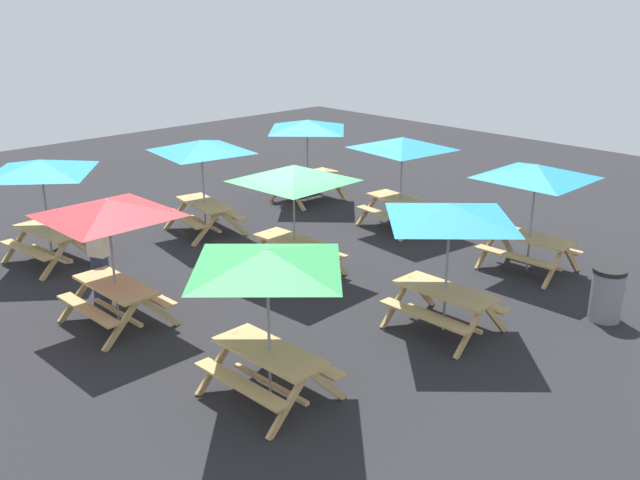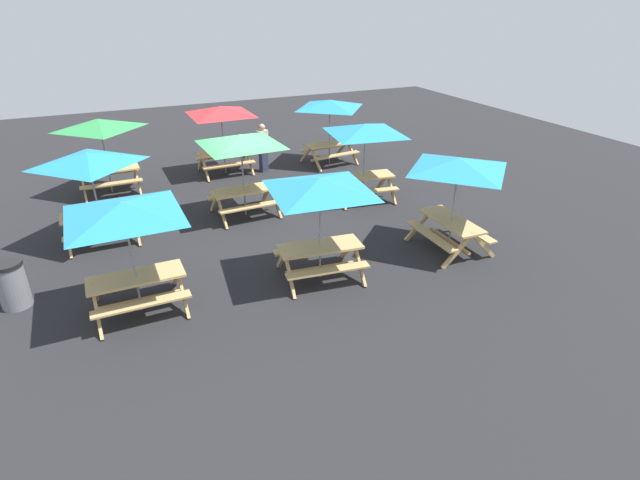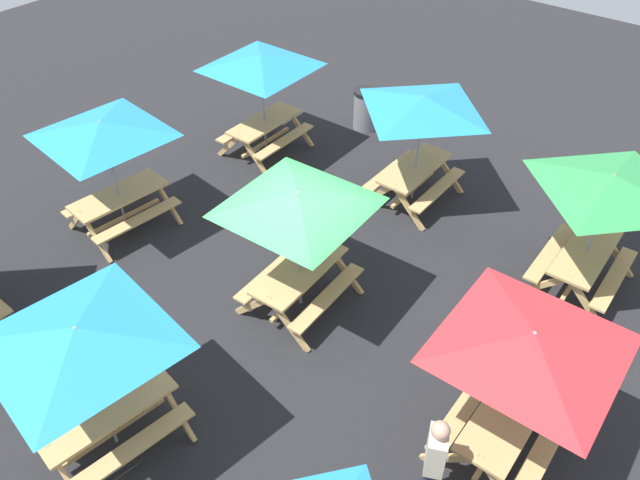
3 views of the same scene
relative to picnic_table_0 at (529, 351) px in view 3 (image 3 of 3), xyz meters
The scene contains 10 objects.
ground_plane 4.46m from the picnic_table_0, 93.30° to the right, with size 33.17×33.17×0.00m, color #232326.
picnic_table_0 is the anchor object (origin of this frame).
picnic_table_1 7.85m from the picnic_table_0, 89.26° to the right, with size 2.81×2.81×2.34m.
picnic_table_2 8.41m from the picnic_table_0, 115.79° to the right, with size 2.83×2.83×2.34m.
picnic_table_3 5.75m from the picnic_table_0, 136.32° to the right, with size 2.02×2.02×2.34m.
picnic_table_4 5.21m from the picnic_table_0, 52.35° to the right, with size 2.80×2.80×2.34m.
picnic_table_7 3.87m from the picnic_table_0, 96.18° to the right, with size 2.82×2.82×2.34m.
picnic_table_8 3.77m from the picnic_table_0, behind, with size 2.05×2.05×2.34m.
trash_bin_gray 8.85m from the picnic_table_0, 132.68° to the right, with size 0.59×0.59×0.98m.
person_standing 1.73m from the picnic_table_0, 15.95° to the right, with size 0.42×0.35×1.67m.
Camera 3 is at (5.42, 5.02, 7.60)m, focal length 35.00 mm.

